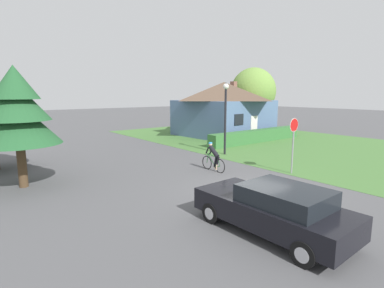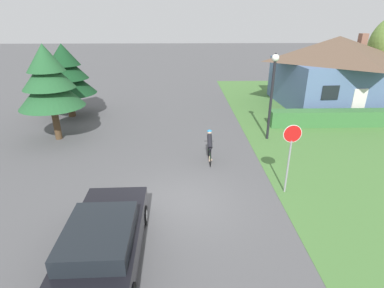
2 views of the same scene
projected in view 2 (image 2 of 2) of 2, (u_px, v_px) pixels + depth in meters
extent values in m
plane|color=#515154|center=(181.00, 203.00, 10.74)|extent=(140.00, 140.00, 0.00)
cube|color=slate|center=(332.00, 83.00, 22.21)|extent=(7.68, 7.44, 3.25)
pyramid|color=brown|center=(338.00, 49.00, 21.24)|extent=(8.29, 8.04, 1.68)
cube|color=silver|center=(358.00, 104.00, 19.21)|extent=(0.90, 0.11, 2.00)
cube|color=black|center=(330.00, 93.00, 18.73)|extent=(1.10, 0.13, 0.90)
cube|color=brown|center=(363.00, 39.00, 21.84)|extent=(0.53, 0.53, 0.80)
cube|color=#387038|center=(351.00, 118.00, 18.25)|extent=(9.93, 0.90, 0.97)
cube|color=black|center=(105.00, 241.00, 8.04)|extent=(1.98, 4.50, 0.65)
cube|color=black|center=(99.00, 235.00, 7.44)|extent=(1.71, 2.25, 0.47)
cylinder|color=black|center=(89.00, 217.00, 9.51)|extent=(0.26, 0.62, 0.62)
cylinder|color=#ADADB2|center=(89.00, 217.00, 9.51)|extent=(0.27, 0.36, 0.36)
cylinder|color=black|center=(143.00, 215.00, 9.59)|extent=(0.26, 0.62, 0.62)
cylinder|color=#ADADB2|center=(143.00, 215.00, 9.59)|extent=(0.27, 0.36, 0.36)
torus|color=black|center=(210.00, 159.00, 13.35)|extent=(0.04, 0.71, 0.71)
torus|color=black|center=(209.00, 150.00, 14.25)|extent=(0.04, 0.71, 0.71)
cylinder|color=#338C3F|center=(210.00, 154.00, 13.52)|extent=(0.04, 0.17, 0.52)
cylinder|color=#338C3F|center=(209.00, 149.00, 13.83)|extent=(0.04, 0.61, 0.63)
cylinder|color=#338C3F|center=(209.00, 145.00, 13.67)|extent=(0.04, 0.73, 0.13)
cylinder|color=#338C3F|center=(210.00, 158.00, 13.52)|extent=(0.04, 0.32, 0.15)
cylinder|color=#338C3F|center=(210.00, 154.00, 13.35)|extent=(0.03, 0.20, 0.40)
cylinder|color=#338C3F|center=(209.00, 145.00, 14.12)|extent=(0.04, 0.11, 0.49)
cylinder|color=black|center=(209.00, 141.00, 13.98)|extent=(0.44, 0.03, 0.02)
ellipsoid|color=black|center=(210.00, 149.00, 13.35)|extent=(0.08, 0.20, 0.05)
cylinder|color=black|center=(210.00, 152.00, 13.40)|extent=(0.11, 0.24, 0.43)
cylinder|color=black|center=(210.00, 152.00, 13.58)|extent=(0.11, 0.24, 0.58)
cylinder|color=beige|center=(210.00, 158.00, 13.60)|extent=(0.08, 0.08, 0.30)
cylinder|color=beige|center=(210.00, 159.00, 13.78)|extent=(0.17, 0.08, 0.21)
cylinder|color=black|center=(210.00, 141.00, 13.50)|extent=(0.22, 0.68, 0.59)
cylinder|color=black|center=(209.00, 139.00, 13.70)|extent=(0.07, 0.24, 0.35)
cylinder|color=black|center=(209.00, 137.00, 13.96)|extent=(0.07, 0.24, 0.35)
sphere|color=beige|center=(209.00, 132.00, 13.61)|extent=(0.19, 0.19, 0.19)
ellipsoid|color=#267FBF|center=(209.00, 131.00, 13.60)|extent=(0.22, 0.18, 0.12)
cylinder|color=gray|center=(288.00, 167.00, 11.04)|extent=(0.07, 0.07, 2.12)
cylinder|color=red|center=(293.00, 134.00, 10.52)|extent=(0.62, 0.03, 0.62)
cylinder|color=silver|center=(293.00, 134.00, 10.52)|extent=(0.66, 0.02, 0.66)
cylinder|color=black|center=(271.00, 102.00, 15.62)|extent=(0.14, 0.14, 4.15)
sphere|color=white|center=(275.00, 58.00, 14.75)|extent=(0.36, 0.36, 0.36)
cone|color=black|center=(276.00, 54.00, 14.67)|extent=(0.22, 0.22, 0.15)
cylinder|color=#4C3823|center=(56.00, 123.00, 16.09)|extent=(0.35, 0.35, 1.82)
cone|color=#23562D|center=(50.00, 90.00, 15.39)|extent=(3.29, 3.29, 1.77)
cone|color=#23562D|center=(47.00, 73.00, 15.05)|extent=(2.57, 2.57, 1.56)
cone|color=#23562D|center=(44.00, 58.00, 14.75)|extent=(1.84, 1.84, 1.34)
cylinder|color=#4C3823|center=(71.00, 105.00, 19.87)|extent=(0.46, 0.46, 1.55)
cone|color=#143D1E|center=(67.00, 80.00, 19.22)|extent=(3.58, 3.58, 1.74)
cone|color=#143D1E|center=(64.00, 67.00, 18.89)|extent=(2.79, 2.79, 1.53)
cone|color=#143D1E|center=(62.00, 54.00, 18.60)|extent=(2.01, 2.01, 1.32)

